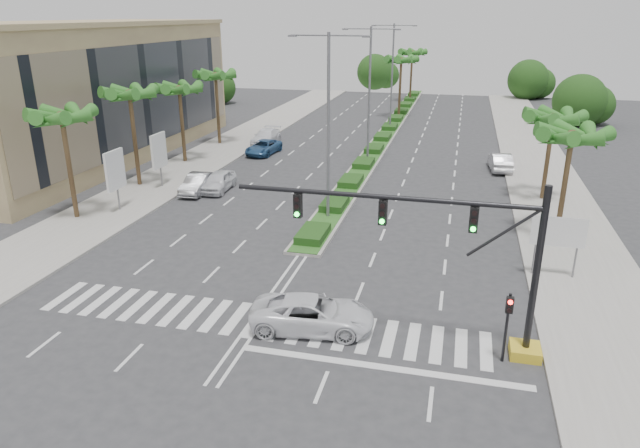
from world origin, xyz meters
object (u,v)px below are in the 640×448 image
object	(u,v)px
car_parked_a	(218,181)
car_parked_c	(264,147)
car_parked_d	(266,137)
car_crossing	(312,314)
car_parked_b	(198,183)
car_right	(500,162)

from	to	relation	value
car_parked_a	car_parked_c	world-z (taller)	car_parked_a
car_parked_d	car_crossing	bearing A→B (deg)	-68.56
car_parked_c	car_crossing	size ratio (longest dim) A/B	0.91
car_parked_a	car_parked_d	world-z (taller)	car_parked_d
car_crossing	car_parked_d	bearing A→B (deg)	14.39
car_parked_b	car_parked_c	world-z (taller)	car_parked_b
car_right	car_parked_b	bearing A→B (deg)	23.64
car_parked_c	car_parked_d	distance (m)	4.66
car_crossing	car_right	bearing A→B (deg)	-24.73
car_parked_d	car_crossing	world-z (taller)	car_parked_d
car_parked_a	car_right	world-z (taller)	car_right
car_parked_c	car_crossing	distance (m)	33.58
car_parked_d	car_right	distance (m)	24.18
car_parked_a	car_crossing	distance (m)	22.20
car_parked_c	car_parked_a	bearing A→B (deg)	-81.62
car_parked_d	car_right	world-z (taller)	car_right
car_crossing	car_right	size ratio (longest dim) A/B	1.13
car_parked_c	car_parked_d	world-z (taller)	car_parked_d
car_parked_b	car_right	bearing A→B (deg)	24.68
car_parked_d	car_right	size ratio (longest dim) A/B	1.11
car_crossing	car_right	distance (m)	31.49
car_parked_b	car_parked_c	xyz separation A→B (m)	(0.68, 13.39, -0.05)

